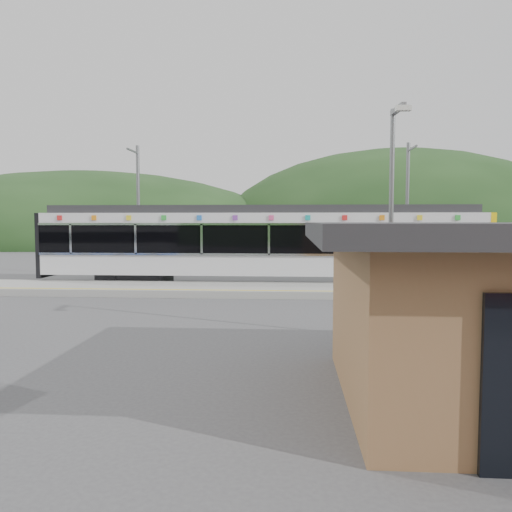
{
  "coord_description": "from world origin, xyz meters",
  "views": [
    {
      "loc": [
        1.06,
        -17.44,
        3.03
      ],
      "look_at": [
        -0.22,
        1.0,
        1.73
      ],
      "focal_mm": 35.0,
      "sensor_mm": 36.0,
      "label": 1
    }
  ],
  "objects": [
    {
      "name": "lamp_post",
      "position": [
        3.61,
        -4.64,
        3.49
      ],
      "size": [
        0.36,
        1.04,
        5.83
      ],
      "rotation": [
        0.0,
        0.0,
        0.07
      ],
      "color": "slate",
      "rests_on": "ground"
    },
    {
      "name": "train",
      "position": [
        -0.37,
        6.0,
        2.06
      ],
      "size": [
        20.44,
        3.01,
        3.74
      ],
      "color": "black",
      "rests_on": "ground"
    },
    {
      "name": "hills",
      "position": [
        6.19,
        5.29,
        0.0
      ],
      "size": [
        146.0,
        149.0,
        26.0
      ],
      "color": "#1E3D19",
      "rests_on": "ground"
    },
    {
      "name": "catenary_mast_west",
      "position": [
        -7.0,
        8.56,
        3.65
      ],
      "size": [
        0.18,
        1.8,
        7.0
      ],
      "color": "slate",
      "rests_on": "ground"
    },
    {
      "name": "yellow_line",
      "position": [
        0.0,
        2.0,
        0.3
      ],
      "size": [
        26.0,
        0.1,
        0.01
      ],
      "primitive_type": "cube",
      "color": "yellow",
      "rests_on": "platform"
    },
    {
      "name": "ground",
      "position": [
        0.0,
        0.0,
        0.0
      ],
      "size": [
        120.0,
        120.0,
        0.0
      ],
      "primitive_type": "plane",
      "color": "#4C4C4F",
      "rests_on": "ground"
    },
    {
      "name": "catenary_mast_east",
      "position": [
        7.0,
        8.56,
        3.65
      ],
      "size": [
        0.18,
        1.8,
        7.0
      ],
      "color": "slate",
      "rests_on": "ground"
    },
    {
      "name": "platform",
      "position": [
        0.0,
        3.3,
        0.15
      ],
      "size": [
        26.0,
        3.2,
        0.3
      ],
      "primitive_type": "cube",
      "color": "#9E9E99",
      "rests_on": "ground"
    }
  ]
}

